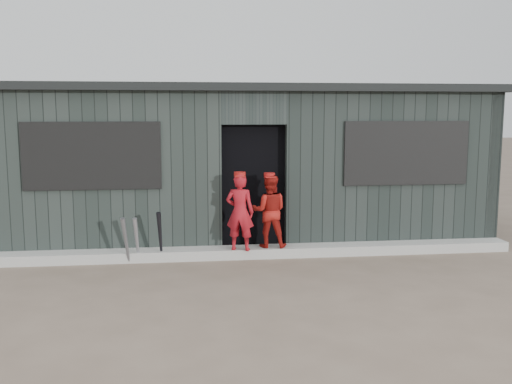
{
  "coord_description": "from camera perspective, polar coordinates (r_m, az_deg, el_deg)",
  "views": [
    {
      "loc": [
        -1.03,
        -6.59,
        2.19
      ],
      "look_at": [
        0.0,
        1.8,
        1.0
      ],
      "focal_mm": 40.0,
      "sensor_mm": 36.0,
      "label": 1
    }
  ],
  "objects": [
    {
      "name": "player_red_left",
      "position": [
        8.42,
        -1.62,
        -2.02
      ],
      "size": [
        0.48,
        0.38,
        1.14
      ],
      "primitive_type": "imported",
      "rotation": [
        0.0,
        0.0,
        2.85
      ],
      "color": "#AD151F",
      "rests_on": "curb"
    },
    {
      "name": "bat_right",
      "position": [
        8.46,
        -9.56,
        -4.43
      ],
      "size": [
        0.1,
        0.28,
        0.77
      ],
      "primitive_type": "cone",
      "rotation": [
        0.27,
        0.0,
        -0.11
      ],
      "color": "black",
      "rests_on": "ground"
    },
    {
      "name": "bat_left",
      "position": [
        8.48,
        -11.83,
        -4.72
      ],
      "size": [
        0.11,
        0.26,
        0.69
      ],
      "primitive_type": "cone",
      "rotation": [
        0.27,
        0.0,
        -0.16
      ],
      "color": "#95949D",
      "rests_on": "ground"
    },
    {
      "name": "player_red_right",
      "position": [
        8.63,
        1.33,
        -1.9
      ],
      "size": [
        0.6,
        0.5,
        1.11
      ],
      "primitive_type": "imported",
      "rotation": [
        0.0,
        0.0,
        2.99
      ],
      "color": "#A81B14",
      "rests_on": "curb"
    },
    {
      "name": "curb",
      "position": [
        8.73,
        -0.02,
        -6.01
      ],
      "size": [
        8.0,
        0.36,
        0.15
      ],
      "primitive_type": "cube",
      "color": "#ACACA6",
      "rests_on": "ground"
    },
    {
      "name": "ground",
      "position": [
        7.01,
        1.82,
        -10.17
      ],
      "size": [
        80.0,
        80.0,
        0.0
      ],
      "primitive_type": "plane",
      "color": "brown",
      "rests_on": "ground"
    },
    {
      "name": "dugout",
      "position": [
        10.18,
        -1.17,
        2.92
      ],
      "size": [
        8.3,
        3.3,
        2.62
      ],
      "color": "black",
      "rests_on": "ground"
    },
    {
      "name": "player_grey_back",
      "position": [
        9.18,
        0.32,
        -1.38
      ],
      "size": [
        0.72,
        0.5,
        1.38
      ],
      "primitive_type": "imported",
      "rotation": [
        0.0,
        0.0,
        3.04
      ],
      "color": "silver",
      "rests_on": "ground"
    },
    {
      "name": "bat_mid",
      "position": [
        8.41,
        -12.88,
        -4.8
      ],
      "size": [
        0.15,
        0.25,
        0.71
      ],
      "primitive_type": "cone",
      "rotation": [
        0.25,
        0.0,
        -0.34
      ],
      "color": "slate",
      "rests_on": "ground"
    }
  ]
}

